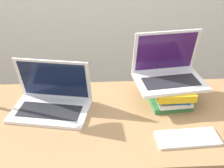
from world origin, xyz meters
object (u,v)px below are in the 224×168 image
at_px(laptop_left, 52,100).
at_px(laptop_on_books, 168,71).
at_px(book_stack, 171,93).
at_px(wireless_keyboard, 188,138).

relative_size(laptop_left, laptop_on_books, 1.12).
distance_m(book_stack, wireless_keyboard, 0.30).
bearing_deg(wireless_keyboard, book_stack, 92.47).
bearing_deg(laptop_left, book_stack, 3.06).
xyz_separation_m(laptop_left, laptop_on_books, (0.58, 0.07, 0.11)).
bearing_deg(wireless_keyboard, laptop_on_books, 94.36).
bearing_deg(laptop_on_books, book_stack, -71.72).
bearing_deg(laptop_on_books, laptop_left, -173.08).
xyz_separation_m(laptop_left, book_stack, (0.59, 0.03, 0.00)).
distance_m(laptop_left, laptop_on_books, 0.59).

